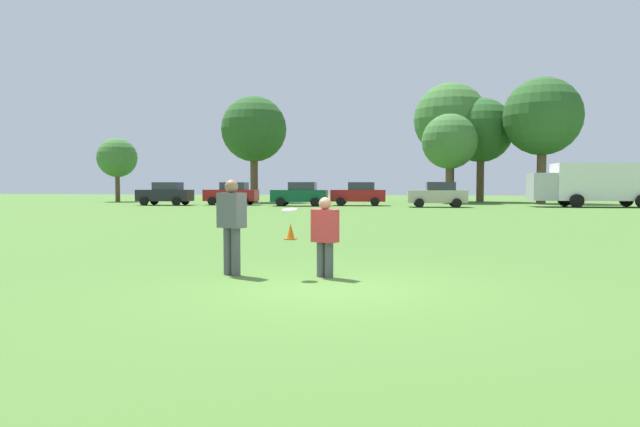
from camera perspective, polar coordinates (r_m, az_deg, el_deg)
The scene contains 17 objects.
ground_plane at distance 8.88m, azimuth 0.68°, elevation -7.48°, with size 163.91×163.91×0.00m, color #47702D.
player_thrower at distance 10.12m, azimuth -8.88°, elevation -0.80°, with size 0.54×0.44×1.69m.
player_defender at distance 9.78m, azimuth 0.51°, elevation -1.97°, with size 0.50×0.40×1.39m.
frisbee at distance 9.69m, azimuth -3.10°, elevation 0.37°, with size 0.27×0.27×0.07m.
traffic_cone at distance 16.64m, azimuth -2.98°, elevation -1.84°, with size 0.32×0.32×0.48m.
parked_car_near_left at distance 46.54m, azimuth -15.27°, elevation 1.95°, with size 4.31×2.43×1.82m.
parked_car_mid_left at distance 46.07m, azimuth -8.85°, elevation 2.01°, with size 4.31×2.43×1.82m.
parked_car_center at distance 43.20m, azimuth -2.02°, elevation 1.98°, with size 4.31×2.43×1.82m.
parked_car_mid_right at distance 44.09m, azimuth 3.95°, elevation 2.00°, with size 4.31×2.43×1.82m.
parked_car_near_right at distance 41.78m, azimuth 11.76°, elevation 1.89°, with size 4.31×2.43×1.82m.
box_truck at distance 45.65m, azimuth 25.82°, elevation 2.79°, with size 8.64×3.36×3.18m.
tree_west_oak at distance 58.12m, azimuth -19.74°, elevation 5.29°, with size 3.77×3.77×6.13m.
tree_west_maple at distance 53.16m, azimuth -6.67°, elevation 8.40°, with size 6.02×6.02×9.78m.
tree_center_elm at distance 51.19m, azimuth 12.90°, elevation 7.05°, with size 4.82×4.82×7.84m.
tree_east_birch at distance 56.48m, azimuth 13.00°, elevation 9.14°, with size 7.01×7.01×11.39m.
tree_east_oak at distance 55.72m, azimuth 15.89°, elevation 8.02°, with size 5.99×5.99×9.74m.
tree_far_east_pine at distance 53.16m, azimuth 21.48°, elevation 9.03°, with size 6.69×6.69×10.87m.
Camera 1 is at (1.45, -8.61, 1.60)m, focal length 31.80 mm.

